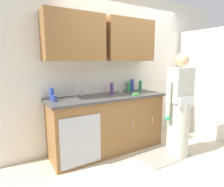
# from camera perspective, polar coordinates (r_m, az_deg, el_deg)

# --- Properties ---
(ground_plane) EXTENTS (9.00, 9.00, 0.00)m
(ground_plane) POSITION_cam_1_polar(r_m,az_deg,el_deg) (3.24, 14.30, -18.26)
(ground_plane) COLOR beige
(kitchen_wall_with_uppers) EXTENTS (4.80, 0.44, 2.70)m
(kitchen_wall_with_uppers) POSITION_cam_1_polar(r_m,az_deg,el_deg) (3.55, 2.10, 9.26)
(kitchen_wall_with_uppers) COLOR silver
(kitchen_wall_with_uppers) RESTS_ON ground
(closet_door_panel) EXTENTS (0.04, 1.10, 2.10)m
(closet_door_panel) POSITION_cam_1_polar(r_m,az_deg,el_deg) (4.28, 24.82, 2.76)
(closet_door_panel) COLOR silver
(closet_door_panel) RESTS_ON ground
(counter_cabinet) EXTENTS (1.90, 0.62, 0.90)m
(counter_cabinet) POSITION_cam_1_polar(r_m,az_deg,el_deg) (3.26, -1.31, -9.18)
(counter_cabinet) COLOR brown
(counter_cabinet) RESTS_ON ground
(countertop) EXTENTS (1.96, 0.66, 0.04)m
(countertop) POSITION_cam_1_polar(r_m,az_deg,el_deg) (3.14, -1.31, -1.02)
(countertop) COLOR #474442
(countertop) RESTS_ON counter_cabinet
(sink) EXTENTS (0.50, 0.36, 0.35)m
(sink) POSITION_cam_1_polar(r_m,az_deg,el_deg) (2.94, -9.28, -1.77)
(sink) COLOR #B7BABF
(sink) RESTS_ON counter_cabinet
(person_at_sink) EXTENTS (0.55, 0.34, 1.62)m
(person_at_sink) POSITION_cam_1_polar(r_m,az_deg,el_deg) (3.21, 19.24, -5.49)
(person_at_sink) COLOR white
(person_at_sink) RESTS_ON ground
(floor_mat) EXTENTS (0.80, 0.50, 0.01)m
(floor_mat) POSITION_cam_1_polar(r_m,az_deg,el_deg) (3.33, 14.89, -17.35)
(floor_mat) COLOR gray
(floor_mat) RESTS_ON ground
(bottle_cleaner_spray) EXTENTS (0.07, 0.07, 0.17)m
(bottle_cleaner_spray) POSITION_cam_1_polar(r_m,az_deg,el_deg) (2.96, -17.46, -0.08)
(bottle_cleaner_spray) COLOR #334CB2
(bottle_cleaner_spray) RESTS_ON countertop
(bottle_water_short) EXTENTS (0.07, 0.07, 0.22)m
(bottle_water_short) POSITION_cam_1_polar(r_m,az_deg,el_deg) (3.68, 6.03, 2.56)
(bottle_water_short) COLOR #334CB2
(bottle_water_short) RESTS_ON countertop
(bottle_water_tall) EXTENTS (0.06, 0.06, 0.19)m
(bottle_water_tall) POSITION_cam_1_polar(r_m,az_deg,el_deg) (3.35, -0.06, 1.64)
(bottle_water_tall) COLOR #66388C
(bottle_water_tall) RESTS_ON countertop
(bottle_soap) EXTENTS (0.06, 0.06, 0.19)m
(bottle_soap) POSITION_cam_1_polar(r_m,az_deg,el_deg) (3.73, 8.43, 2.39)
(bottle_soap) COLOR #2D8C4C
(bottle_soap) RESTS_ON countertop
(bottle_dish_liquid) EXTENTS (0.07, 0.07, 0.16)m
(bottle_dish_liquid) POSITION_cam_1_polar(r_m,az_deg,el_deg) (3.60, 4.97, 2.00)
(bottle_dish_liquid) COLOR #2D8C4C
(bottle_dish_liquid) RESTS_ON countertop
(cup_by_sink) EXTENTS (0.08, 0.08, 0.09)m
(cup_by_sink) POSITION_cam_1_polar(r_m,az_deg,el_deg) (2.81, -16.66, -1.40)
(cup_by_sink) COLOR #33478C
(cup_by_sink) RESTS_ON countertop
(knife_on_counter) EXTENTS (0.20, 0.17, 0.01)m
(knife_on_counter) POSITION_cam_1_polar(r_m,az_deg,el_deg) (3.49, 2.50, 0.45)
(knife_on_counter) COLOR silver
(knife_on_counter) RESTS_ON countertop
(sponge) EXTENTS (0.11, 0.07, 0.03)m
(sponge) POSITION_cam_1_polar(r_m,az_deg,el_deg) (3.22, 7.01, -0.19)
(sponge) COLOR #4CBF4C
(sponge) RESTS_ON countertop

